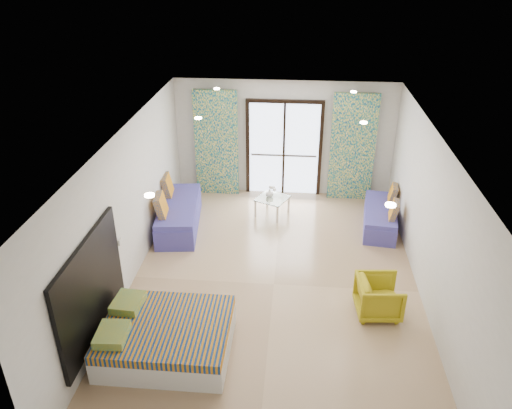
# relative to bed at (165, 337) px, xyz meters

# --- Properties ---
(floor) EXTENTS (5.00, 7.50, 0.01)m
(floor) POSITION_rel_bed_xyz_m (1.47, 1.76, -0.26)
(floor) COLOR #9C7D5D
(floor) RESTS_ON ground
(ceiling) EXTENTS (5.00, 7.50, 0.01)m
(ceiling) POSITION_rel_bed_xyz_m (1.47, 1.76, 2.44)
(ceiling) COLOR silver
(ceiling) RESTS_ON ground
(wall_back) EXTENTS (5.00, 0.01, 2.70)m
(wall_back) POSITION_rel_bed_xyz_m (1.47, 5.51, 1.09)
(wall_back) COLOR silver
(wall_back) RESTS_ON ground
(wall_front) EXTENTS (5.00, 0.01, 2.70)m
(wall_front) POSITION_rel_bed_xyz_m (1.47, -1.99, 1.09)
(wall_front) COLOR silver
(wall_front) RESTS_ON ground
(wall_left) EXTENTS (0.01, 7.50, 2.70)m
(wall_left) POSITION_rel_bed_xyz_m (-1.03, 1.76, 1.09)
(wall_left) COLOR silver
(wall_left) RESTS_ON ground
(wall_right) EXTENTS (0.01, 7.50, 2.70)m
(wall_right) POSITION_rel_bed_xyz_m (3.97, 1.76, 1.09)
(wall_right) COLOR silver
(wall_right) RESTS_ON ground
(balcony_door) EXTENTS (1.76, 0.08, 2.28)m
(balcony_door) POSITION_rel_bed_xyz_m (1.47, 5.48, 1.00)
(balcony_door) COLOR black
(balcony_door) RESTS_ON floor
(balcony_rail) EXTENTS (1.52, 0.03, 0.04)m
(balcony_rail) POSITION_rel_bed_xyz_m (1.47, 5.49, 0.69)
(balcony_rail) COLOR #595451
(balcony_rail) RESTS_ON balcony_door
(curtain_left) EXTENTS (1.00, 0.10, 2.50)m
(curtain_left) POSITION_rel_bed_xyz_m (-0.08, 5.33, 0.99)
(curtain_left) COLOR beige
(curtain_left) RESTS_ON floor
(curtain_right) EXTENTS (1.00, 0.10, 2.50)m
(curtain_right) POSITION_rel_bed_xyz_m (3.02, 5.33, 0.99)
(curtain_right) COLOR beige
(curtain_right) RESTS_ON floor
(downlight_a) EXTENTS (0.12, 0.12, 0.02)m
(downlight_a) POSITION_rel_bed_xyz_m (0.07, -0.24, 2.41)
(downlight_a) COLOR #FFE0B2
(downlight_a) RESTS_ON ceiling
(downlight_b) EXTENTS (0.12, 0.12, 0.02)m
(downlight_b) POSITION_rel_bed_xyz_m (2.87, -0.24, 2.41)
(downlight_b) COLOR #FFE0B2
(downlight_b) RESTS_ON ceiling
(downlight_c) EXTENTS (0.12, 0.12, 0.02)m
(downlight_c) POSITION_rel_bed_xyz_m (0.07, 2.76, 2.41)
(downlight_c) COLOR #FFE0B2
(downlight_c) RESTS_ON ceiling
(downlight_d) EXTENTS (0.12, 0.12, 0.02)m
(downlight_d) POSITION_rel_bed_xyz_m (2.87, 2.76, 2.41)
(downlight_d) COLOR #FFE0B2
(downlight_d) RESTS_ON ceiling
(downlight_e) EXTENTS (0.12, 0.12, 0.02)m
(downlight_e) POSITION_rel_bed_xyz_m (0.07, 4.76, 2.41)
(downlight_e) COLOR #FFE0B2
(downlight_e) RESTS_ON ceiling
(downlight_f) EXTENTS (0.12, 0.12, 0.02)m
(downlight_f) POSITION_rel_bed_xyz_m (2.87, 4.76, 2.41)
(downlight_f) COLOR #FFE0B2
(downlight_f) RESTS_ON ceiling
(headboard) EXTENTS (0.06, 2.10, 1.50)m
(headboard) POSITION_rel_bed_xyz_m (-0.99, -0.00, 0.79)
(headboard) COLOR black
(headboard) RESTS_ON floor
(switch_plate) EXTENTS (0.02, 0.10, 0.10)m
(switch_plate) POSITION_rel_bed_xyz_m (-1.00, 1.25, 0.79)
(switch_plate) COLOR silver
(switch_plate) RESTS_ON wall_left
(bed) EXTENTS (1.82, 1.48, 0.63)m
(bed) POSITION_rel_bed_xyz_m (0.00, 0.00, 0.00)
(bed) COLOR silver
(bed) RESTS_ON floor
(daybed_left) EXTENTS (1.00, 2.06, 0.98)m
(daybed_left) POSITION_rel_bed_xyz_m (-0.64, 3.61, 0.04)
(daybed_left) COLOR #45409A
(daybed_left) RESTS_ON floor
(daybed_right) EXTENTS (0.83, 1.71, 0.81)m
(daybed_right) POSITION_rel_bed_xyz_m (3.59, 3.98, -0.01)
(daybed_right) COLOR #45409A
(daybed_right) RESTS_ON floor
(coffee_table) EXTENTS (0.82, 0.82, 0.72)m
(coffee_table) POSITION_rel_bed_xyz_m (1.29, 4.33, 0.10)
(coffee_table) COLOR silver
(coffee_table) RESTS_ON floor
(vase) EXTENTS (0.22, 0.23, 0.18)m
(vase) POSITION_rel_bed_xyz_m (1.22, 4.38, 0.24)
(vase) COLOR white
(vase) RESTS_ON coffee_table
(armchair) EXTENTS (0.69, 0.73, 0.70)m
(armchair) POSITION_rel_bed_xyz_m (3.18, 1.14, 0.09)
(armchair) COLOR #B1A116
(armchair) RESTS_ON floor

